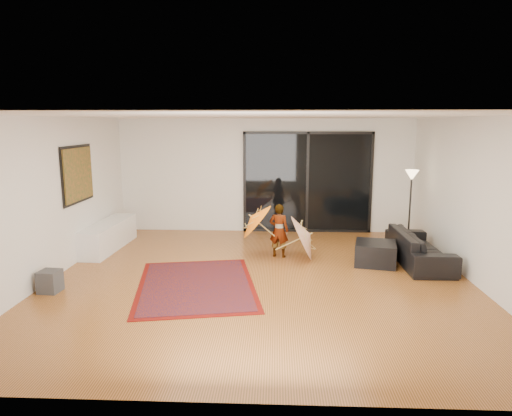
# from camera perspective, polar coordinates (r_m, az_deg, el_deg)

# --- Properties ---
(floor) EXTENTS (7.00, 7.00, 0.00)m
(floor) POSITION_cam_1_polar(r_m,az_deg,el_deg) (7.81, 0.53, -8.83)
(floor) COLOR #AD622F
(floor) RESTS_ON ground
(ceiling) EXTENTS (7.00, 7.00, 0.00)m
(ceiling) POSITION_cam_1_polar(r_m,az_deg,el_deg) (7.37, 0.56, 11.40)
(ceiling) COLOR white
(ceiling) RESTS_ON wall_back
(wall_back) EXTENTS (7.00, 0.00, 7.00)m
(wall_back) POSITION_cam_1_polar(r_m,az_deg,el_deg) (10.94, 1.19, 4.04)
(wall_back) COLOR silver
(wall_back) RESTS_ON floor
(wall_front) EXTENTS (7.00, 0.00, 7.00)m
(wall_front) POSITION_cam_1_polar(r_m,az_deg,el_deg) (4.06, -1.21, -7.24)
(wall_front) COLOR silver
(wall_front) RESTS_ON floor
(wall_left) EXTENTS (0.00, 7.00, 7.00)m
(wall_left) POSITION_cam_1_polar(r_m,az_deg,el_deg) (8.36, -24.20, 1.08)
(wall_left) COLOR silver
(wall_left) RESTS_ON floor
(wall_right) EXTENTS (0.00, 7.00, 7.00)m
(wall_right) POSITION_cam_1_polar(r_m,az_deg,el_deg) (8.14, 26.00, 0.70)
(wall_right) COLOR silver
(wall_right) RESTS_ON floor
(sliding_door) EXTENTS (3.06, 0.07, 2.40)m
(sliding_door) POSITION_cam_1_polar(r_m,az_deg,el_deg) (10.94, 6.44, 3.19)
(sliding_door) COLOR black
(sliding_door) RESTS_ON wall_back
(painting) EXTENTS (0.04, 1.28, 1.08)m
(painting) POSITION_cam_1_polar(r_m,az_deg,el_deg) (9.20, -21.37, 3.96)
(painting) COLOR black
(painting) RESTS_ON wall_left
(media_console) EXTENTS (0.59, 2.01, 0.55)m
(media_console) POSITION_cam_1_polar(r_m,az_deg,el_deg) (10.04, -18.00, -3.30)
(media_console) COLOR white
(media_console) RESTS_ON floor
(speaker) EXTENTS (0.33, 0.33, 0.34)m
(speaker) POSITION_cam_1_polar(r_m,az_deg,el_deg) (7.86, -24.36, -8.34)
(speaker) COLOR #424244
(speaker) RESTS_ON floor
(persian_rug) EXTENTS (2.28, 2.87, 0.02)m
(persian_rug) POSITION_cam_1_polar(r_m,az_deg,el_deg) (7.56, -7.48, -9.50)
(persian_rug) COLOR #590B07
(persian_rug) RESTS_ON floor
(sofa) EXTENTS (0.81, 2.03, 0.59)m
(sofa) POSITION_cam_1_polar(r_m,az_deg,el_deg) (9.11, 19.72, -4.67)
(sofa) COLOR black
(sofa) RESTS_ON floor
(ottoman) EXTENTS (0.87, 0.87, 0.42)m
(ottoman) POSITION_cam_1_polar(r_m,az_deg,el_deg) (8.81, 14.70, -5.50)
(ottoman) COLOR black
(ottoman) RESTS_ON floor
(floor_lamp) EXTENTS (0.28, 0.28, 1.63)m
(floor_lamp) POSITION_cam_1_polar(r_m,az_deg,el_deg) (10.14, 18.83, 2.60)
(floor_lamp) COLOR black
(floor_lamp) RESTS_ON floor
(child) EXTENTS (0.44, 0.34, 1.05)m
(child) POSITION_cam_1_polar(r_m,az_deg,el_deg) (8.93, 2.88, -2.82)
(child) COLOR #999999
(child) RESTS_ON floor
(parasol_orange) EXTENTS (0.65, 0.81, 0.87)m
(parasol_orange) POSITION_cam_1_polar(r_m,az_deg,el_deg) (8.85, -0.67, -1.56)
(parasol_orange) COLOR orange
(parasol_orange) RESTS_ON child
(parasol_white) EXTENTS (0.57, 0.93, 0.96)m
(parasol_white) POSITION_cam_1_polar(r_m,az_deg,el_deg) (8.81, 6.80, -3.22)
(parasol_white) COLOR silver
(parasol_white) RESTS_ON floor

